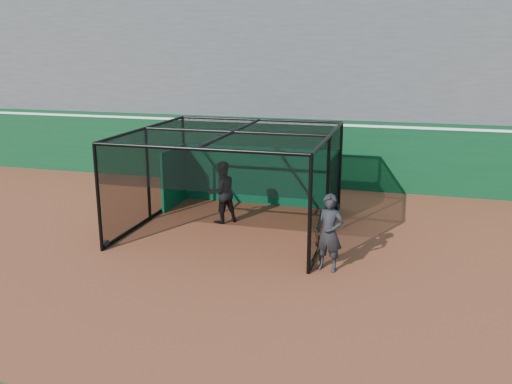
# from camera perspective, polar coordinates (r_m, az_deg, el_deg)

# --- Properties ---
(ground) EXTENTS (120.00, 120.00, 0.00)m
(ground) POSITION_cam_1_polar(r_m,az_deg,el_deg) (12.92, -7.19, -7.88)
(ground) COLOR brown
(ground) RESTS_ON ground
(outfield_wall) EXTENTS (50.00, 0.50, 2.50)m
(outfield_wall) POSITION_cam_1_polar(r_m,az_deg,el_deg) (20.35, 1.96, 4.43)
(outfield_wall) COLOR #0A371A
(outfield_wall) RESTS_ON ground
(grandstand) EXTENTS (50.00, 7.85, 8.95)m
(grandstand) POSITION_cam_1_polar(r_m,az_deg,el_deg) (23.71, 4.26, 13.63)
(grandstand) COLOR #4C4C4F
(grandstand) RESTS_ON ground
(batting_cage) EXTENTS (5.39, 5.49, 2.76)m
(batting_cage) POSITION_cam_1_polar(r_m,az_deg,el_deg) (15.24, -2.35, 1.21)
(batting_cage) COLOR black
(batting_cage) RESTS_ON ground
(batter) EXTENTS (1.12, 1.11, 1.82)m
(batter) POSITION_cam_1_polar(r_m,az_deg,el_deg) (15.84, -3.62, -0.01)
(batter) COLOR black
(batter) RESTS_ON ground
(on_deck_player) EXTENTS (0.73, 0.55, 1.81)m
(on_deck_player) POSITION_cam_1_polar(r_m,az_deg,el_deg) (12.48, 7.69, -4.30)
(on_deck_player) COLOR black
(on_deck_player) RESTS_ON ground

